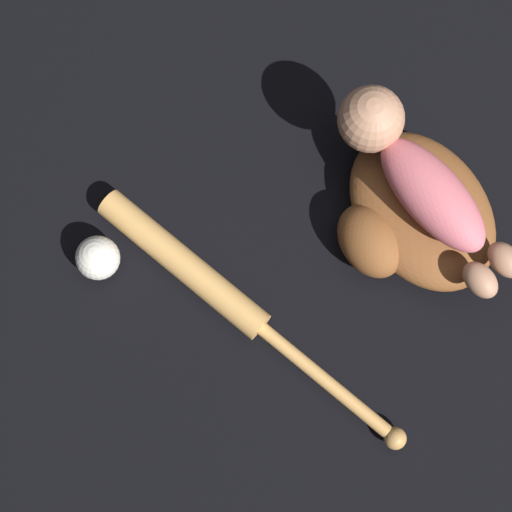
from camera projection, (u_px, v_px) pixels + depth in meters
ground_plane at (406, 225)px, 1.41m from camera, size 6.00×6.00×0.00m
baseball_glove at (413, 215)px, 1.37m from camera, size 0.34×0.30×0.09m
baby_figure at (413, 171)px, 1.29m from camera, size 0.38×0.16×0.10m
baseball_bat at (212, 287)px, 1.36m from camera, size 0.61×0.05×0.05m
baseball at (98, 258)px, 1.36m from camera, size 0.07×0.07×0.07m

